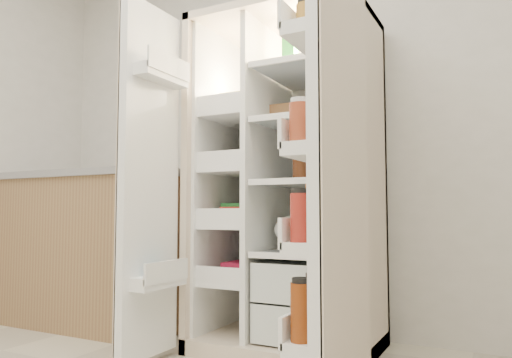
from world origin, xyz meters
The scene contains 5 objects.
wall_back centered at (0.00, 2.00, 1.35)m, with size 4.00×0.02×2.70m, color silver.
refrigerator centered at (0.03, 1.65, 0.74)m, with size 0.92×0.70×1.80m.
freezer_door centered at (-0.49, 1.05, 0.89)m, with size 0.15×0.40×1.72m.
fridge_door centered at (0.49, 0.96, 0.87)m, with size 0.17×0.58×1.72m.
kitchen_counter centered at (-1.36, 1.60, 0.50)m, with size 1.37×0.73×0.99m.
Camera 1 is at (1.07, -0.81, 0.73)m, focal length 34.00 mm.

